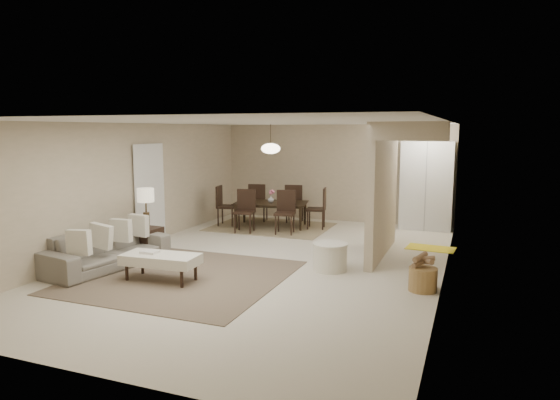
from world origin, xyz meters
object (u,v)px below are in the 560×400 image
at_px(ottoman_bench, 161,260).
at_px(pantry_cabinet, 427,186).
at_px(sofa, 107,250).
at_px(dining_table, 271,215).
at_px(wicker_basket, 423,279).
at_px(side_table, 147,241).
at_px(round_pouf, 330,257).

bearing_deg(ottoman_bench, pantry_cabinet, 55.08).
relative_size(sofa, ottoman_bench, 1.78).
bearing_deg(dining_table, wicker_basket, -53.88).
bearing_deg(wicker_basket, pantry_cabinet, 94.75).
relative_size(wicker_basket, dining_table, 0.24).
bearing_deg(pantry_cabinet, wicker_basket, -85.25).
bearing_deg(ottoman_bench, wicker_basket, 10.44).
bearing_deg(side_table, dining_table, 70.11).
bearing_deg(side_table, pantry_cabinet, 43.11).
distance_m(ottoman_bench, wicker_basket, 4.03).
height_order(sofa, wicker_basket, sofa).
xyz_separation_m(ottoman_bench, side_table, (-1.25, 1.36, -0.09)).
bearing_deg(round_pouf, dining_table, 127.19).
distance_m(pantry_cabinet, sofa, 7.34).
bearing_deg(wicker_basket, ottoman_bench, -165.71).
relative_size(round_pouf, dining_table, 0.34).
xyz_separation_m(sofa, round_pouf, (3.62, 1.26, -0.09)).
xyz_separation_m(pantry_cabinet, dining_table, (-3.55, -1.13, -0.74)).
height_order(sofa, side_table, sofa).
bearing_deg(side_table, wicker_basket, -4.11).
distance_m(wicker_basket, dining_table, 5.41).
bearing_deg(sofa, wicker_basket, -72.60).
bearing_deg(sofa, ottoman_bench, -93.18).
distance_m(side_table, round_pouf, 3.58).
bearing_deg(side_table, sofa, -92.69).
height_order(round_pouf, dining_table, dining_table).
xyz_separation_m(pantry_cabinet, side_table, (-4.75, -4.45, -0.79)).
xyz_separation_m(sofa, wicker_basket, (5.20, 0.69, -0.15)).
bearing_deg(pantry_cabinet, sofa, -131.06).
distance_m(pantry_cabinet, round_pouf, 4.49).
distance_m(side_table, wicker_basket, 5.16).
relative_size(pantry_cabinet, wicker_basket, 5.06).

